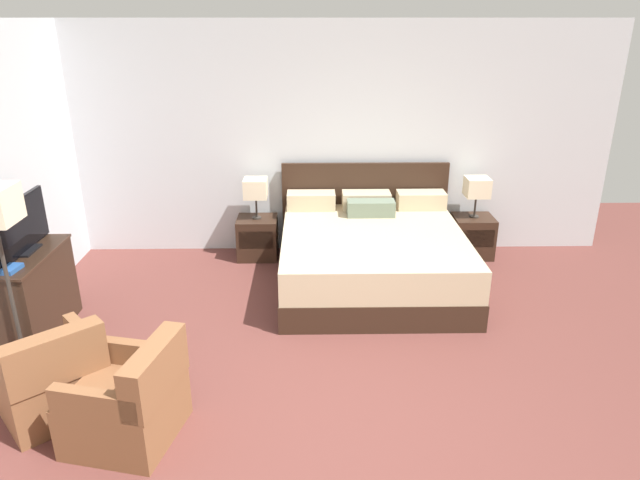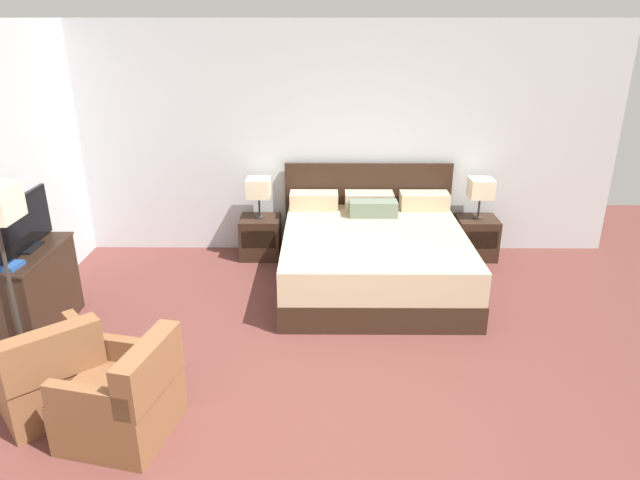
# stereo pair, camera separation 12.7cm
# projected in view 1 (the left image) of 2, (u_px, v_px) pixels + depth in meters

# --- Properties ---
(ground_plane) EXTENTS (10.91, 10.91, 0.00)m
(ground_plane) POSITION_uv_depth(u_px,v_px,m) (329.00, 445.00, 3.96)
(ground_plane) COLOR brown
(wall_back) EXTENTS (7.08, 0.06, 2.77)m
(wall_back) POSITION_uv_depth(u_px,v_px,m) (320.00, 141.00, 6.87)
(wall_back) COLOR silver
(wall_back) RESTS_ON ground
(bed) EXTENTS (2.04, 2.11, 1.13)m
(bed) POSITION_uv_depth(u_px,v_px,m) (372.00, 255.00, 6.26)
(bed) COLOR #332116
(bed) RESTS_ON ground
(nightstand_left) EXTENTS (0.48, 0.43, 0.50)m
(nightstand_left) POSITION_uv_depth(u_px,v_px,m) (258.00, 238.00, 6.98)
(nightstand_left) COLOR #332116
(nightstand_left) RESTS_ON ground
(nightstand_right) EXTENTS (0.48, 0.43, 0.50)m
(nightstand_right) POSITION_uv_depth(u_px,v_px,m) (472.00, 236.00, 7.02)
(nightstand_right) COLOR #332116
(nightstand_right) RESTS_ON ground
(table_lamp_left) EXTENTS (0.28, 0.28, 0.49)m
(table_lamp_left) POSITION_uv_depth(u_px,v_px,m) (256.00, 189.00, 6.75)
(table_lamp_left) COLOR #332D28
(table_lamp_left) RESTS_ON nightstand_left
(table_lamp_right) EXTENTS (0.28, 0.28, 0.49)m
(table_lamp_right) POSITION_uv_depth(u_px,v_px,m) (477.00, 188.00, 6.80)
(table_lamp_right) COLOR #332D28
(table_lamp_right) RESTS_ON nightstand_right
(dresser) EXTENTS (0.47, 1.04, 0.81)m
(dresser) POSITION_uv_depth(u_px,v_px,m) (30.00, 294.00, 5.19)
(dresser) COLOR #332116
(dresser) RESTS_ON ground
(tv) EXTENTS (0.18, 0.93, 0.48)m
(tv) POSITION_uv_depth(u_px,v_px,m) (21.00, 227.00, 5.03)
(tv) COLOR black
(tv) RESTS_ON dresser
(book_red_cover) EXTENTS (0.26, 0.22, 0.04)m
(book_red_cover) POSITION_uv_depth(u_px,v_px,m) (4.00, 269.00, 4.72)
(book_red_cover) COLOR #234C8E
(book_red_cover) RESTS_ON dresser
(armchair_by_window) EXTENTS (0.97, 0.97, 0.76)m
(armchair_by_window) POSITION_uv_depth(u_px,v_px,m) (51.00, 379.00, 4.20)
(armchair_by_window) COLOR brown
(armchair_by_window) RESTS_ON ground
(armchair_companion) EXTENTS (0.82, 0.82, 0.76)m
(armchair_companion) POSITION_uv_depth(u_px,v_px,m) (129.00, 403.00, 3.95)
(armchair_companion) COLOR brown
(armchair_companion) RESTS_ON ground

